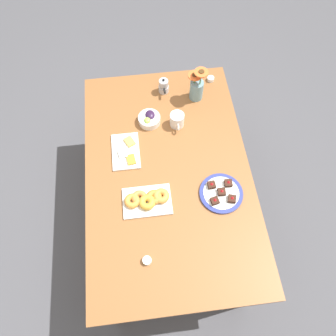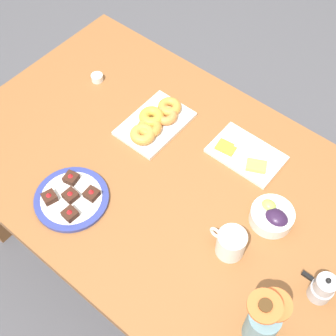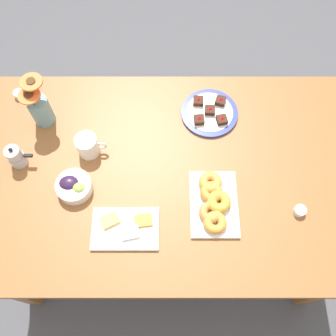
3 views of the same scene
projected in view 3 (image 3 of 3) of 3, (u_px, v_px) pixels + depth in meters
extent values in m
plane|color=#4C4C51|center=(168.00, 224.00, 2.23)|extent=(6.00, 6.00, 0.00)
cube|color=brown|center=(168.00, 174.00, 1.58)|extent=(1.60, 1.00, 0.04)
cube|color=brown|center=(13.00, 288.00, 1.74)|extent=(0.07, 0.07, 0.70)
cube|color=brown|center=(322.00, 290.00, 1.74)|extent=(0.07, 0.07, 0.70)
cube|color=brown|center=(40.00, 133.00, 2.10)|extent=(0.07, 0.07, 0.70)
cube|color=brown|center=(297.00, 134.00, 2.09)|extent=(0.07, 0.07, 0.70)
cylinder|color=white|center=(88.00, 145.00, 1.56)|extent=(0.09, 0.09, 0.10)
cylinder|color=brown|center=(86.00, 140.00, 1.52)|extent=(0.08, 0.08, 0.00)
torus|color=white|center=(102.00, 145.00, 1.56)|extent=(0.05, 0.01, 0.05)
cylinder|color=white|center=(74.00, 186.00, 1.51)|extent=(0.14, 0.14, 0.05)
ellipsoid|color=#2D1938|center=(69.00, 183.00, 1.49)|extent=(0.08, 0.06, 0.04)
ellipsoid|color=#9EC14C|center=(79.00, 187.00, 1.48)|extent=(0.05, 0.04, 0.04)
cube|color=white|center=(125.00, 229.00, 1.45)|extent=(0.26, 0.17, 0.01)
cube|color=#EFB74C|center=(110.00, 220.00, 1.45)|extent=(0.09, 0.08, 0.01)
cube|color=white|center=(130.00, 233.00, 1.43)|extent=(0.08, 0.06, 0.01)
cube|color=orange|center=(143.00, 220.00, 1.45)|extent=(0.08, 0.06, 0.01)
cube|color=white|center=(214.00, 204.00, 1.50)|extent=(0.19, 0.28, 0.01)
torus|color=orange|center=(215.00, 223.00, 1.44)|extent=(0.10, 0.10, 0.04)
torus|color=#D27F3E|center=(210.00, 212.00, 1.46)|extent=(0.10, 0.10, 0.03)
torus|color=gold|center=(219.00, 202.00, 1.47)|extent=(0.11, 0.11, 0.04)
torus|color=orange|center=(211.00, 192.00, 1.49)|extent=(0.10, 0.10, 0.04)
torus|color=#DB8E3D|center=(210.00, 182.00, 1.51)|extent=(0.10, 0.10, 0.04)
cylinder|color=white|center=(20.00, 94.00, 1.72)|extent=(0.05, 0.05, 0.03)
cylinder|color=#C68923|center=(19.00, 92.00, 1.71)|extent=(0.04, 0.04, 0.01)
cylinder|color=white|center=(300.00, 211.00, 1.48)|extent=(0.05, 0.05, 0.03)
cylinder|color=maroon|center=(300.00, 211.00, 1.47)|extent=(0.04, 0.04, 0.01)
cylinder|color=navy|center=(210.00, 113.00, 1.68)|extent=(0.26, 0.26, 0.01)
cylinder|color=white|center=(210.00, 113.00, 1.68)|extent=(0.21, 0.21, 0.01)
cube|color=#381E14|center=(199.00, 101.00, 1.68)|extent=(0.05, 0.05, 0.02)
cone|color=red|center=(199.00, 99.00, 1.67)|extent=(0.02, 0.02, 0.01)
cube|color=#381E14|center=(221.00, 101.00, 1.68)|extent=(0.06, 0.06, 0.02)
cone|color=red|center=(221.00, 99.00, 1.67)|extent=(0.02, 0.02, 0.01)
cube|color=#381E14|center=(199.00, 120.00, 1.64)|extent=(0.05, 0.05, 0.02)
cone|color=red|center=(200.00, 118.00, 1.62)|extent=(0.02, 0.02, 0.01)
cube|color=#381E14|center=(222.00, 120.00, 1.64)|extent=(0.05, 0.05, 0.02)
cone|color=red|center=(223.00, 118.00, 1.62)|extent=(0.02, 0.02, 0.01)
cube|color=#381E14|center=(210.00, 110.00, 1.66)|extent=(0.05, 0.05, 0.02)
cone|color=red|center=(211.00, 108.00, 1.64)|extent=(0.02, 0.02, 0.01)
cylinder|color=#6B939E|center=(41.00, 110.00, 1.61)|extent=(0.09, 0.09, 0.14)
cylinder|color=#3D702D|center=(36.00, 90.00, 1.51)|extent=(0.01, 0.01, 0.10)
cylinder|color=orange|center=(32.00, 81.00, 1.46)|extent=(0.09, 0.09, 0.01)
cylinder|color=#472D14|center=(31.00, 80.00, 1.45)|extent=(0.04, 0.04, 0.01)
cylinder|color=#3D702D|center=(32.00, 100.00, 1.51)|extent=(0.01, 0.01, 0.06)
cylinder|color=orange|center=(30.00, 95.00, 1.48)|extent=(0.09, 0.09, 0.01)
cylinder|color=#472D14|center=(29.00, 94.00, 1.47)|extent=(0.04, 0.04, 0.01)
cylinder|color=#B7B7BC|center=(18.00, 159.00, 1.56)|extent=(0.07, 0.07, 0.05)
cylinder|color=#B7B7BC|center=(16.00, 156.00, 1.54)|extent=(0.05, 0.05, 0.01)
cylinder|color=#B7B7BC|center=(13.00, 153.00, 1.51)|extent=(0.06, 0.06, 0.04)
sphere|color=black|center=(10.00, 149.00, 1.48)|extent=(0.02, 0.02, 0.02)
cube|color=black|center=(28.00, 155.00, 1.53)|extent=(0.04, 0.01, 0.01)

